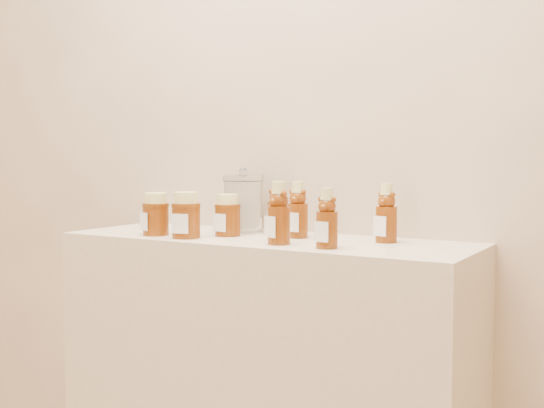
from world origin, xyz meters
The scene contains 11 objects.
wall_back centered at (0.00, 1.75, 1.35)m, with size 3.50×0.02×2.70m, color tan.
display_table centered at (0.00, 1.55, 0.45)m, with size 1.20×0.40×0.90m, color #C2AE8E.
bear_bottle_back_left centered at (-0.03, 1.67, 0.99)m, with size 0.06×0.06×0.18m, color #5A2407, non-canonical shape.
bear_bottle_back_mid centered at (0.08, 1.60, 0.99)m, with size 0.06×0.06×0.18m, color #5A2407, non-canonical shape.
bear_bottle_back_right centered at (0.34, 1.63, 0.99)m, with size 0.06×0.06×0.18m, color #5A2407, non-canonical shape.
bear_bottle_front_left centered at (0.11, 1.45, 0.99)m, with size 0.06×0.06×0.19m, color #5A2407, non-canonical shape.
bear_bottle_front_right centered at (0.25, 1.44, 0.99)m, with size 0.06×0.06×0.17m, color #5A2407, non-canonical shape.
honey_jar_left centered at (-0.31, 1.44, 0.96)m, with size 0.08×0.08×0.13m, color #5A2407, non-canonical shape.
honey_jar_back centered at (-0.12, 1.54, 0.96)m, with size 0.08×0.08×0.12m, color #5A2407, non-canonical shape.
honey_jar_front centered at (-0.19, 1.43, 0.97)m, with size 0.08×0.08×0.13m, color #5A2407, non-canonical shape.
glass_canister centered at (-0.13, 1.65, 1.00)m, with size 0.13×0.13×0.19m, color white, non-canonical shape.
Camera 1 is at (1.00, -0.10, 1.13)m, focal length 45.00 mm.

